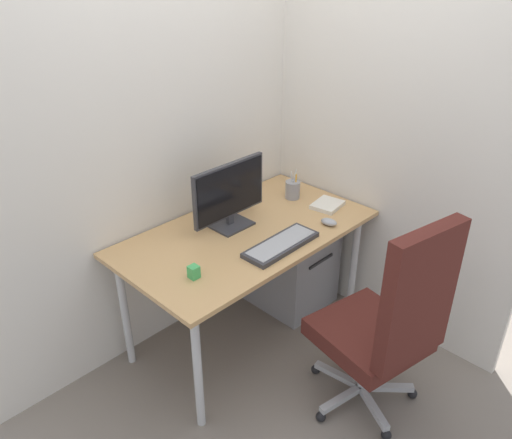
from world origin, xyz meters
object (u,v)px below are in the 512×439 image
(monitor, at_px, (230,194))
(mouse, at_px, (329,222))
(pen_holder, at_px, (293,190))
(keyboard, at_px, (281,244))
(notebook, at_px, (327,205))
(office_chair, at_px, (389,323))
(desk_clamp_accessory, at_px, (194,272))
(filing_cabinet, at_px, (288,261))

(monitor, bearing_deg, mouse, -45.34)
(monitor, distance_m, mouse, 0.56)
(pen_holder, bearing_deg, keyboard, -144.84)
(monitor, height_order, notebook, monitor)
(mouse, xyz_separation_m, pen_holder, (0.12, 0.36, 0.04))
(office_chair, relative_size, pen_holder, 6.15)
(mouse, xyz_separation_m, notebook, (0.17, 0.14, -0.01))
(mouse, bearing_deg, desk_clamp_accessory, 158.98)
(keyboard, distance_m, pen_holder, 0.57)
(monitor, bearing_deg, keyboard, -85.67)
(filing_cabinet, bearing_deg, office_chair, -112.55)
(pen_holder, bearing_deg, monitor, 178.02)
(office_chair, height_order, pen_holder, office_chair)
(monitor, relative_size, pen_holder, 2.66)
(monitor, distance_m, desk_clamp_accessory, 0.54)
(keyboard, distance_m, notebook, 0.53)
(filing_cabinet, bearing_deg, mouse, -102.22)
(office_chair, distance_m, keyboard, 0.64)
(office_chair, bearing_deg, desk_clamp_accessory, 125.53)
(mouse, relative_size, pen_holder, 0.50)
(pen_holder, bearing_deg, notebook, -77.18)
(notebook, bearing_deg, monitor, 146.95)
(monitor, distance_m, pen_holder, 0.51)
(mouse, bearing_deg, notebook, 27.85)
(office_chair, distance_m, pen_holder, 1.06)
(notebook, bearing_deg, desk_clamp_accessory, 170.93)
(mouse, bearing_deg, keyboard, 162.85)
(mouse, bearing_deg, monitor, 123.06)
(office_chair, height_order, filing_cabinet, office_chair)
(desk_clamp_accessory, bearing_deg, monitor, 28.20)
(office_chair, distance_m, mouse, 0.69)
(filing_cabinet, bearing_deg, desk_clamp_accessory, -167.41)
(filing_cabinet, height_order, pen_holder, pen_holder)
(office_chair, bearing_deg, pen_holder, 65.69)
(office_chair, distance_m, monitor, 1.03)
(mouse, height_order, pen_holder, pen_holder)
(pen_holder, bearing_deg, mouse, -108.00)
(monitor, relative_size, mouse, 5.27)
(filing_cabinet, height_order, notebook, notebook)
(office_chair, height_order, mouse, office_chair)
(keyboard, relative_size, notebook, 2.47)
(office_chair, height_order, desk_clamp_accessory, office_chair)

